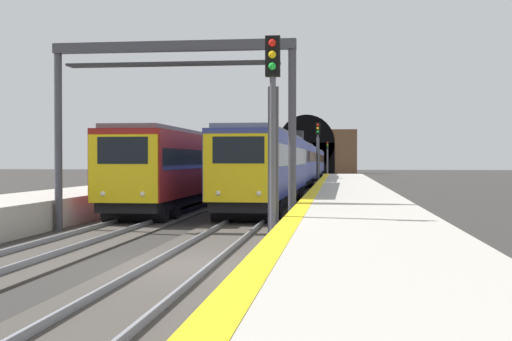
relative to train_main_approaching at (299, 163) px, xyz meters
name	(u,v)px	position (x,y,z in m)	size (l,w,h in m)	color
ground_plane	(184,268)	(-48.31, 0.00, -2.29)	(320.00, 320.00, 0.00)	#302D2B
platform_right	(364,248)	(-48.31, -4.22, -1.74)	(112.00, 3.95, 1.10)	#ADA89E
platform_right_edge_strip	(289,223)	(-48.31, -2.50, -1.19)	(112.00, 0.50, 0.01)	yellow
track_main_line	(184,266)	(-48.31, 0.00, -2.25)	(160.00, 3.07, 0.21)	#423D38
track_adjacent_line	(8,263)	(-48.31, 4.40, -2.25)	(160.00, 3.13, 0.21)	#423D38
train_main_approaching	(299,163)	(0.00, 0.00, 0.00)	(77.09, 3.13, 4.90)	navy
train_adjacent_platform	(241,163)	(-8.08, 4.40, -0.02)	(62.42, 2.98, 4.88)	maroon
railway_signal_near	(273,125)	(-46.53, -1.95, 1.17)	(0.39, 0.38, 5.77)	#4C4C54
railway_signal_mid	(318,150)	(-6.37, -1.95, 1.16)	(0.39, 0.38, 5.74)	#4C4C54
railway_signal_far	(328,155)	(48.09, -1.95, 1.07)	(0.39, 0.38, 5.59)	#4C4C54
overhead_signal_gantry	(173,87)	(-40.51, 2.20, 2.86)	(0.70, 8.78, 6.77)	#3F3F47
tunnel_portal	(307,151)	(63.85, 2.20, 1.88)	(2.76, 18.80, 11.06)	brown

